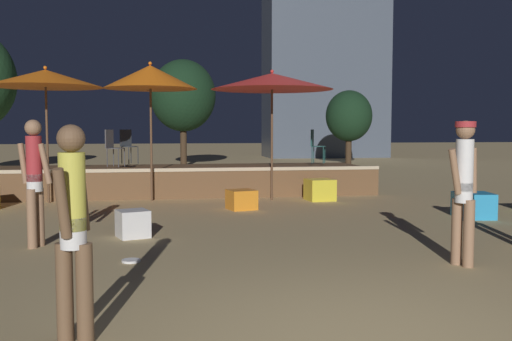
{
  "coord_description": "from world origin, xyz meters",
  "views": [
    {
      "loc": [
        -1.52,
        -3.97,
        1.65
      ],
      "look_at": [
        0.0,
        5.5,
        0.95
      ],
      "focal_mm": 40.0,
      "sensor_mm": 36.0,
      "label": 1
    }
  ],
  "objects_px": {
    "person_0": "(73,226)",
    "bistro_chair_2": "(128,143)",
    "cube_seat_4": "(474,205)",
    "background_tree_0": "(183,96)",
    "bistro_chair_0": "(315,143)",
    "frisbee_disc": "(131,261)",
    "patio_umbrella_1": "(272,82)",
    "background_tree_1": "(349,116)",
    "cube_seat_5": "(320,190)",
    "bistro_chair_1": "(112,144)",
    "patio_umbrella_2": "(45,78)",
    "patio_umbrella_0": "(150,77)",
    "cube_seat_3": "(133,224)",
    "cube_seat_2": "(242,200)",
    "person_1": "(35,177)",
    "person_3": "(464,184)"
  },
  "relations": [
    {
      "from": "patio_umbrella_0",
      "to": "bistro_chair_0",
      "type": "height_order",
      "value": "patio_umbrella_0"
    },
    {
      "from": "frisbee_disc",
      "to": "bistro_chair_2",
      "type": "bearing_deg",
      "value": 93.71
    },
    {
      "from": "person_3",
      "to": "cube_seat_2",
      "type": "bearing_deg",
      "value": -2.69
    },
    {
      "from": "cube_seat_3",
      "to": "bistro_chair_1",
      "type": "height_order",
      "value": "bistro_chair_1"
    },
    {
      "from": "person_0",
      "to": "background_tree_0",
      "type": "bearing_deg",
      "value": 103.1
    },
    {
      "from": "cube_seat_4",
      "to": "frisbee_disc",
      "type": "height_order",
      "value": "cube_seat_4"
    },
    {
      "from": "patio_umbrella_2",
      "to": "cube_seat_3",
      "type": "distance_m",
      "value": 5.49
    },
    {
      "from": "cube_seat_3",
      "to": "background_tree_1",
      "type": "relative_size",
      "value": 0.16
    },
    {
      "from": "patio_umbrella_0",
      "to": "bistro_chair_0",
      "type": "xyz_separation_m",
      "value": [
        4.3,
        1.65,
        -1.54
      ]
    },
    {
      "from": "cube_seat_4",
      "to": "background_tree_1",
      "type": "xyz_separation_m",
      "value": [
        2.81,
        15.76,
        1.99
      ]
    },
    {
      "from": "patio_umbrella_1",
      "to": "person_0",
      "type": "bearing_deg",
      "value": -110.46
    },
    {
      "from": "bistro_chair_0",
      "to": "bistro_chair_2",
      "type": "xyz_separation_m",
      "value": [
        -4.96,
        0.6,
        0.0
      ]
    },
    {
      "from": "bistro_chair_0",
      "to": "bistro_chair_1",
      "type": "distance_m",
      "value": 5.29
    },
    {
      "from": "cube_seat_3",
      "to": "person_1",
      "type": "height_order",
      "value": "person_1"
    },
    {
      "from": "patio_umbrella_1",
      "to": "person_1",
      "type": "xyz_separation_m",
      "value": [
        -4.22,
        -4.62,
        -1.75
      ]
    },
    {
      "from": "background_tree_0",
      "to": "person_3",
      "type": "bearing_deg",
      "value": -81.67
    },
    {
      "from": "cube_seat_5",
      "to": "background_tree_0",
      "type": "xyz_separation_m",
      "value": [
        -2.71,
        12.22,
        2.82
      ]
    },
    {
      "from": "patio_umbrella_1",
      "to": "background_tree_1",
      "type": "distance_m",
      "value": 13.95
    },
    {
      "from": "patio_umbrella_1",
      "to": "cube_seat_5",
      "type": "bearing_deg",
      "value": -11.02
    },
    {
      "from": "bistro_chair_2",
      "to": "frisbee_disc",
      "type": "distance_m",
      "value": 8.45
    },
    {
      "from": "cube_seat_4",
      "to": "bistro_chair_2",
      "type": "relative_size",
      "value": 0.81
    },
    {
      "from": "patio_umbrella_2",
      "to": "cube_seat_2",
      "type": "bearing_deg",
      "value": -22.34
    },
    {
      "from": "person_0",
      "to": "person_1",
      "type": "height_order",
      "value": "person_1"
    },
    {
      "from": "cube_seat_3",
      "to": "cube_seat_4",
      "type": "xyz_separation_m",
      "value": [
        6.13,
        0.92,
        0.03
      ]
    },
    {
      "from": "background_tree_1",
      "to": "cube_seat_4",
      "type": "bearing_deg",
      "value": -100.1
    },
    {
      "from": "cube_seat_5",
      "to": "frisbee_disc",
      "type": "bearing_deg",
      "value": -125.45
    },
    {
      "from": "patio_umbrella_2",
      "to": "person_3",
      "type": "distance_m",
      "value": 9.36
    },
    {
      "from": "frisbee_disc",
      "to": "background_tree_0",
      "type": "bearing_deg",
      "value": 86.02
    },
    {
      "from": "bistro_chair_0",
      "to": "background_tree_1",
      "type": "distance_m",
      "value": 11.54
    },
    {
      "from": "person_3",
      "to": "background_tree_0",
      "type": "bearing_deg",
      "value": -15.33
    },
    {
      "from": "bistro_chair_1",
      "to": "patio_umbrella_2",
      "type": "bearing_deg",
      "value": 152.6
    },
    {
      "from": "cube_seat_4",
      "to": "person_0",
      "type": "relative_size",
      "value": 0.43
    },
    {
      "from": "cube_seat_3",
      "to": "cube_seat_5",
      "type": "distance_m",
      "value": 5.59
    },
    {
      "from": "patio_umbrella_0",
      "to": "cube_seat_3",
      "type": "relative_size",
      "value": 5.62
    },
    {
      "from": "cube_seat_4",
      "to": "background_tree_0",
      "type": "xyz_separation_m",
      "value": [
        -4.83,
        15.18,
        2.83
      ]
    },
    {
      "from": "bistro_chair_1",
      "to": "background_tree_1",
      "type": "height_order",
      "value": "background_tree_1"
    },
    {
      "from": "cube_seat_4",
      "to": "cube_seat_5",
      "type": "bearing_deg",
      "value": 125.52
    },
    {
      "from": "person_0",
      "to": "background_tree_1",
      "type": "bearing_deg",
      "value": 83.78
    },
    {
      "from": "patio_umbrella_2",
      "to": "bistro_chair_2",
      "type": "xyz_separation_m",
      "value": [
        1.6,
        2.28,
        -1.48
      ]
    },
    {
      "from": "person_1",
      "to": "background_tree_1",
      "type": "relative_size",
      "value": 0.52
    },
    {
      "from": "cube_seat_4",
      "to": "bistro_chair_1",
      "type": "distance_m",
      "value": 8.3
    },
    {
      "from": "person_0",
      "to": "bistro_chair_2",
      "type": "xyz_separation_m",
      "value": [
        -0.27,
        10.98,
        0.37
      ]
    },
    {
      "from": "patio_umbrella_0",
      "to": "bistro_chair_2",
      "type": "height_order",
      "value": "patio_umbrella_0"
    },
    {
      "from": "person_3",
      "to": "background_tree_0",
      "type": "xyz_separation_m",
      "value": [
        -2.72,
        18.58,
        2.07
      ]
    },
    {
      "from": "cube_seat_5",
      "to": "bistro_chair_2",
      "type": "height_order",
      "value": "bistro_chair_2"
    },
    {
      "from": "patio_umbrella_1",
      "to": "cube_seat_2",
      "type": "xyz_separation_m",
      "value": [
        -0.89,
        -1.39,
        -2.52
      ]
    },
    {
      "from": "patio_umbrella_1",
      "to": "cube_seat_2",
      "type": "distance_m",
      "value": 3.01
    },
    {
      "from": "bistro_chair_2",
      "to": "patio_umbrella_2",
      "type": "bearing_deg",
      "value": -165.41
    },
    {
      "from": "person_1",
      "to": "person_3",
      "type": "distance_m",
      "value": 5.67
    },
    {
      "from": "cube_seat_4",
      "to": "cube_seat_5",
      "type": "relative_size",
      "value": 1.12
    }
  ]
}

